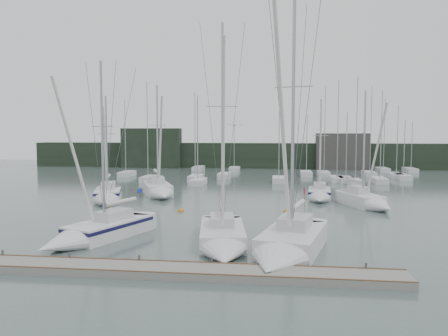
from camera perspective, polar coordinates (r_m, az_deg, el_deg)
The scene contains 17 objects.
ground at distance 28.14m, azimuth -4.48°, elevation -10.47°, with size 160.00×160.00×0.00m, color #4B5B59.
dock at distance 23.41m, azimuth -6.96°, elevation -13.17°, with size 24.00×2.00×0.40m, color slate.
far_treeline at distance 88.90m, azimuth 3.41°, elevation 1.66°, with size 90.00×4.00×5.00m, color black.
far_building_left at distance 90.31m, azimuth -9.45°, elevation 2.60°, with size 12.00×3.00×8.00m, color black.
far_building_right at distance 87.60m, azimuth 15.17°, elevation 2.10°, with size 10.00×3.00×7.00m, color #3D3B38.
mast_forest at distance 70.25m, azimuth 9.28°, elevation -0.89°, with size 50.32×27.20×14.86m.
sailboat_near_left at distance 30.86m, azimuth -17.04°, elevation -8.22°, with size 5.94×9.55×13.10m.
sailboat_near_center at distance 27.61m, azimuth -0.14°, elevation -9.66°, with size 4.19×10.03×15.34m.
sailboat_near_right at distance 25.97m, azimuth 8.04°, elevation -10.38°, with size 5.52×10.15×17.03m.
sailboat_mid_a at distance 47.04m, azimuth -15.02°, elevation -3.63°, with size 4.69×7.75×11.91m.
sailboat_mid_b at distance 49.93m, azimuth -8.42°, elevation -3.03°, with size 5.75×8.54×13.50m.
sailboat_mid_d at distance 48.15m, azimuth 12.36°, elevation -3.48°, with size 2.97×6.90×11.63m.
sailboat_mid_e at distance 44.53m, azimuth 18.38°, elevation -4.26°, with size 5.05×7.94×12.12m.
buoy_a at distance 40.79m, azimuth -5.63°, elevation -5.67°, with size 0.57×0.57×0.57m, color orange.
buoy_b at distance 40.84m, azimuth 8.20°, elevation -5.68°, with size 0.61×0.61×0.61m, color orange.
buoy_c at distance 42.43m, azimuth -14.55°, elevation -5.39°, with size 0.60×0.60×0.60m, color orange.
seagull at distance 28.23m, azimuth 1.37°, elevation 5.68°, with size 0.92×0.45×0.19m.
Camera 1 is at (5.39, -26.60, 7.42)m, focal length 35.00 mm.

